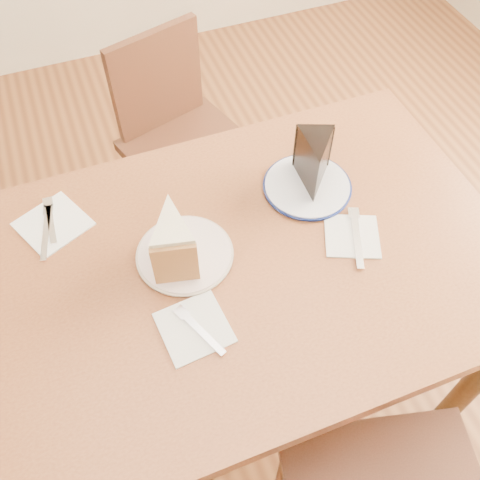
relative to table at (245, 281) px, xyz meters
name	(u,v)px	position (x,y,z in m)	size (l,w,h in m)	color
ground	(243,384)	(0.00, 0.00, -0.65)	(4.00, 4.00, 0.00)	#482613
table	(245,281)	(0.00, 0.00, 0.00)	(1.20, 0.80, 0.75)	#512916
chair_far	(182,140)	(0.06, 0.74, -0.21)	(0.49, 0.49, 0.79)	black
plate_cream	(185,254)	(-0.12, 0.05, 0.10)	(0.21, 0.21, 0.01)	silver
plate_navy	(307,186)	(0.22, 0.14, 0.10)	(0.21, 0.21, 0.01)	white
carrot_cake	(173,238)	(-0.14, 0.06, 0.17)	(0.09, 0.13, 0.11)	beige
chocolate_cake	(314,166)	(0.23, 0.14, 0.17)	(0.09, 0.12, 0.12)	black
napkin_cream	(194,328)	(-0.16, -0.13, 0.10)	(0.13, 0.13, 0.00)	white
napkin_navy	(352,236)	(0.25, -0.03, 0.10)	(0.12, 0.12, 0.00)	white
napkin_spare	(53,224)	(-0.38, 0.25, 0.10)	(0.14, 0.14, 0.00)	white
fork_cream	(200,331)	(-0.15, -0.14, 0.10)	(0.01, 0.14, 0.00)	silver
knife_navy	(357,238)	(0.25, -0.04, 0.10)	(0.02, 0.17, 0.00)	silver
fork_spare	(51,220)	(-0.39, 0.25, 0.10)	(0.01, 0.14, 0.00)	silver
knife_spare	(46,232)	(-0.40, 0.22, 0.10)	(0.01, 0.16, 0.00)	silver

